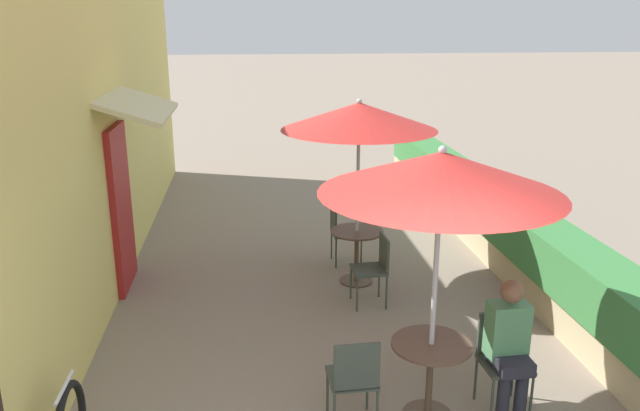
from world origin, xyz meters
name	(u,v)px	position (x,y,z in m)	size (l,w,h in m)	color
cafe_facade_wall	(108,121)	(-2.54, 5.63, 2.09)	(0.98, 11.53, 4.20)	#E0CC6B
planter_hedge	(493,220)	(2.75, 5.67, 0.54)	(0.60, 10.53, 1.01)	tan
patio_table_near	(430,367)	(0.73, 1.96, 0.49)	(0.69, 0.69, 0.72)	brown
patio_umbrella_near	(441,173)	(0.73, 1.96, 2.20)	(1.95, 1.95, 2.42)	#B7B7BC
cafe_chair_near_left	(502,353)	(1.41, 2.06, 0.52)	(0.41, 0.41, 0.87)	#384238
seated_patron_near_left	(509,342)	(1.41, 1.95, 0.69)	(0.35, 0.41, 1.25)	#23232D
cafe_chair_near_right	(354,376)	(0.04, 1.86, 0.52)	(0.41, 0.41, 0.87)	#384238
patio_table_mid	(357,247)	(0.61, 4.92, 0.49)	(0.69, 0.69, 0.72)	brown
patio_umbrella_mid	(359,116)	(0.61, 4.92, 2.20)	(1.95, 1.95, 2.42)	#B7B7BC
cafe_chair_mid_left	(375,264)	(0.71, 4.24, 0.52)	(0.42, 0.42, 0.87)	#384238
cafe_chair_mid_right	(341,229)	(0.50, 5.61, 0.52)	(0.42, 0.42, 0.87)	#384238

